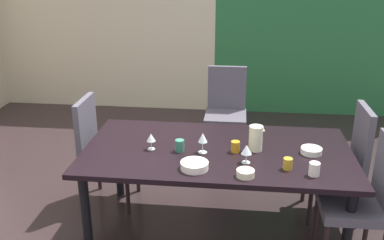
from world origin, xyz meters
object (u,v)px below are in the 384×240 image
at_px(wine_glass_north, 246,150).
at_px(cup_left, 288,164).
at_px(serving_bowl_west, 311,151).
at_px(wine_glass_south, 151,138).
at_px(wine_glass_rear, 203,138).
at_px(cup_east, 235,147).
at_px(chair_right_far, 345,156).
at_px(serving_bowl_right, 245,173).
at_px(cup_near_window, 180,146).
at_px(chair_head_far, 226,108).
at_px(chair_left_far, 101,145).
at_px(cup_near_shelf, 314,169).
at_px(dining_table, 217,157).
at_px(chair_right_near, 365,196).
at_px(pitcher_corner, 256,138).
at_px(serving_bowl_front, 194,165).

distance_m(wine_glass_north, cup_left, 0.30).
distance_m(wine_glass_north, serving_bowl_west, 0.54).
relative_size(wine_glass_south, wine_glass_rear, 0.82).
bearing_deg(cup_east, wine_glass_south, -177.77).
relative_size(wine_glass_rear, cup_left, 1.93).
xyz_separation_m(chair_right_far, cup_left, (-0.53, -0.60, 0.20)).
distance_m(chair_right_far, serving_bowl_right, 1.13).
relative_size(cup_east, cup_near_window, 0.94).
distance_m(chair_head_far, chair_left_far, 1.52).
bearing_deg(chair_right_far, chair_head_far, 42.78).
bearing_deg(cup_near_shelf, dining_table, 152.49).
bearing_deg(serving_bowl_right, serving_bowl_west, 40.48).
xyz_separation_m(cup_left, cup_east, (-0.37, 0.24, 0.00)).
xyz_separation_m(dining_table, cup_east, (0.14, -0.03, 0.11)).
xyz_separation_m(serving_bowl_right, cup_near_shelf, (0.46, 0.07, 0.02)).
height_order(wine_glass_rear, serving_bowl_right, wine_glass_rear).
bearing_deg(chair_left_far, wine_glass_rear, 66.89).
bearing_deg(wine_glass_south, serving_bowl_west, 2.83).
height_order(chair_right_far, cup_east, chair_right_far).
bearing_deg(chair_right_near, cup_near_window, 79.06).
height_order(chair_right_far, chair_left_far, chair_right_far).
distance_m(wine_glass_rear, pitcher_corner, 0.41).
distance_m(cup_left, pitcher_corner, 0.37).
relative_size(serving_bowl_west, pitcher_corner, 0.80).
xyz_separation_m(chair_head_far, serving_bowl_right, (0.19, -1.84, 0.18)).
bearing_deg(wine_glass_rear, chair_right_far, 19.12).
bearing_deg(serving_bowl_front, chair_right_far, 29.63).
distance_m(chair_left_far, serving_bowl_front, 1.13).
relative_size(dining_table, serving_bowl_right, 16.76).
bearing_deg(pitcher_corner, cup_near_window, -171.77).
bearing_deg(chair_right_far, cup_near_shelf, 151.43).
bearing_deg(chair_head_far, cup_near_shelf, 110.23).
relative_size(wine_glass_south, serving_bowl_front, 0.66).
height_order(dining_table, chair_right_near, chair_right_near).
bearing_deg(cup_near_window, pitcher_corner, 8.23).
height_order(wine_glass_north, cup_near_shelf, wine_glass_north).
xyz_separation_m(chair_right_near, serving_bowl_right, (-0.83, -0.10, 0.18)).
xyz_separation_m(chair_left_far, wine_glass_south, (0.53, -0.38, 0.26)).
height_order(chair_head_far, wine_glass_south, chair_head_far).
distance_m(chair_right_far, serving_bowl_front, 1.37).
distance_m(cup_left, cup_near_window, 0.81).
bearing_deg(dining_table, cup_near_shelf, -27.51).
bearing_deg(cup_near_shelf, wine_glass_north, 162.94).
distance_m(cup_east, cup_near_shelf, 0.62).
xyz_separation_m(chair_right_far, serving_bowl_front, (-1.18, -0.67, 0.18)).
relative_size(wine_glass_rear, pitcher_corner, 0.80).
distance_m(chair_left_far, cup_east, 1.24).
bearing_deg(serving_bowl_right, chair_head_far, 96.00).
bearing_deg(cup_near_shelf, wine_glass_south, 166.13).
height_order(serving_bowl_right, serving_bowl_west, serving_bowl_right).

